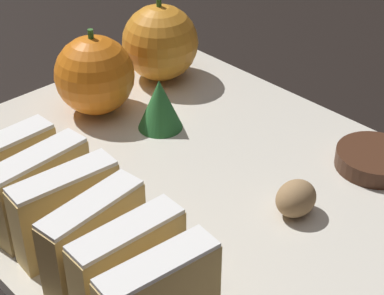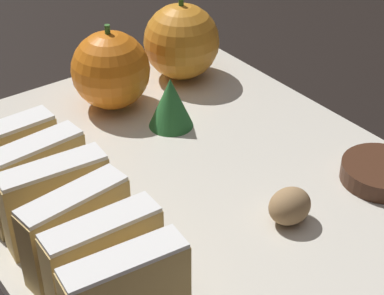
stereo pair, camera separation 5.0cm
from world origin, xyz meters
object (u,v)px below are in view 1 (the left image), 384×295
object	(u,v)px
walnut	(296,198)
chocolate_cookie	(375,159)
orange_far	(95,75)
orange_near	(160,42)

from	to	relation	value
walnut	chocolate_cookie	size ratio (longest dim) A/B	0.53
orange_far	orange_near	bearing A→B (deg)	6.22
orange_near	chocolate_cookie	size ratio (longest dim) A/B	1.32
orange_near	orange_far	size ratio (longest dim) A/B	1.04
orange_far	chocolate_cookie	distance (m)	0.26
orange_far	chocolate_cookie	xyz separation A→B (m)	(0.11, -0.23, -0.03)
orange_near	walnut	size ratio (longest dim) A/B	2.52
orange_near	chocolate_cookie	distance (m)	0.24
orange_far	walnut	size ratio (longest dim) A/B	2.43
orange_near	orange_far	distance (m)	0.09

